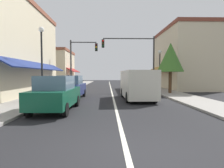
% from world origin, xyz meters
% --- Properties ---
extents(ground_plane, '(80.00, 80.00, 0.00)m').
position_xyz_m(ground_plane, '(0.00, 18.00, 0.00)').
color(ground_plane, black).
extents(sidewalk_left, '(2.60, 56.00, 0.12)m').
position_xyz_m(sidewalk_left, '(-5.50, 18.00, 0.06)').
color(sidewalk_left, gray).
rests_on(sidewalk_left, ground).
extents(sidewalk_right, '(2.60, 56.00, 0.12)m').
position_xyz_m(sidewalk_right, '(5.50, 18.00, 0.06)').
color(sidewalk_right, gray).
rests_on(sidewalk_right, ground).
extents(lane_center_stripe, '(0.14, 52.00, 0.01)m').
position_xyz_m(lane_center_stripe, '(0.00, 18.00, 0.00)').
color(lane_center_stripe, silver).
rests_on(lane_center_stripe, ground).
extents(storefront_left_block, '(5.97, 14.20, 8.11)m').
position_xyz_m(storefront_left_block, '(-9.12, 12.00, 4.06)').
color(storefront_left_block, beige).
rests_on(storefront_left_block, ground).
extents(storefront_right_block, '(6.38, 10.20, 7.69)m').
position_xyz_m(storefront_right_block, '(9.33, 20.00, 3.85)').
color(storefront_right_block, beige).
rests_on(storefront_right_block, ground).
extents(storefront_far_left, '(6.89, 8.20, 5.93)m').
position_xyz_m(storefront_far_left, '(-9.58, 28.00, 2.97)').
color(storefront_far_left, beige).
rests_on(storefront_far_left, ground).
extents(parked_car_nearest_left, '(1.86, 4.14, 1.77)m').
position_xyz_m(parked_car_nearest_left, '(-3.04, 5.25, 0.88)').
color(parked_car_nearest_left, '#0F4C33').
rests_on(parked_car_nearest_left, ground).
extents(parked_car_second_left, '(1.86, 4.14, 1.77)m').
position_xyz_m(parked_car_second_left, '(-3.22, 9.99, 0.88)').
color(parked_car_second_left, navy).
rests_on(parked_car_second_left, ground).
extents(van_in_lane, '(2.10, 5.23, 2.12)m').
position_xyz_m(van_in_lane, '(1.72, 9.40, 1.15)').
color(van_in_lane, beige).
rests_on(van_in_lane, ground).
extents(traffic_signal_mast_arm, '(5.98, 0.50, 6.14)m').
position_xyz_m(traffic_signal_mast_arm, '(2.78, 16.92, 4.23)').
color(traffic_signal_mast_arm, '#333333').
rests_on(traffic_signal_mast_arm, ground).
extents(traffic_signal_left_corner, '(3.28, 0.50, 5.91)m').
position_xyz_m(traffic_signal_left_corner, '(-3.76, 18.14, 3.90)').
color(traffic_signal_left_corner, '#333333').
rests_on(traffic_signal_left_corner, ground).
extents(street_lamp_left_near, '(0.36, 0.36, 5.01)m').
position_xyz_m(street_lamp_left_near, '(-4.84, 8.48, 3.35)').
color(street_lamp_left_near, black).
rests_on(street_lamp_left_near, ground).
extents(street_lamp_right_mid, '(0.36, 0.36, 4.44)m').
position_xyz_m(street_lamp_right_mid, '(5.14, 15.71, 3.02)').
color(street_lamp_right_mid, black).
rests_on(street_lamp_right_mid, ground).
extents(tree_right_near, '(2.44, 2.44, 4.79)m').
position_xyz_m(tree_right_near, '(5.42, 13.14, 3.42)').
color(tree_right_near, '#4C331E').
rests_on(tree_right_near, ground).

